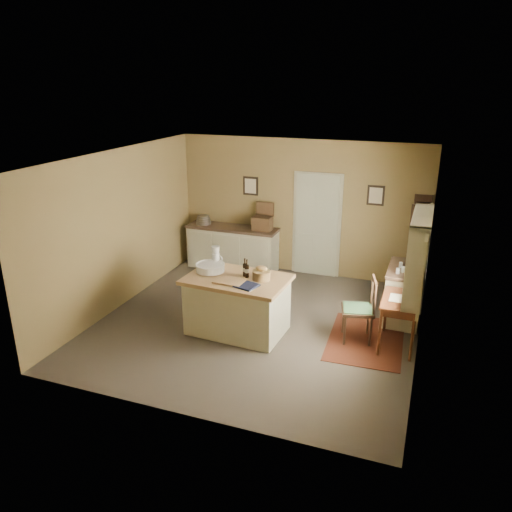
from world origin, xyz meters
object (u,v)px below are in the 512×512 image
at_px(right_cabinet, 404,293).
at_px(shelving_unit, 420,252).
at_px(desk_chair, 358,310).
at_px(work_island, 237,303).
at_px(writing_desk, 400,305).
at_px(sideboard, 233,246).

height_order(right_cabinet, shelving_unit, shelving_unit).
relative_size(desk_chair, shelving_unit, 0.54).
relative_size(right_cabinet, shelving_unit, 0.55).
relative_size(work_island, writing_desk, 1.87).
height_order(desk_chair, shelving_unit, shelving_unit).
bearing_deg(desk_chair, writing_desk, -10.51).
height_order(work_island, desk_chair, work_island).
bearing_deg(right_cabinet, shelving_unit, 80.00).
relative_size(sideboard, shelving_unit, 1.03).
distance_m(writing_desk, desk_chair, 0.62).
height_order(writing_desk, desk_chair, desk_chair).
distance_m(right_cabinet, shelving_unit, 0.98).
distance_m(work_island, desk_chair, 1.85).
bearing_deg(sideboard, desk_chair, -36.47).
height_order(desk_chair, right_cabinet, desk_chair).
bearing_deg(desk_chair, shelving_unit, 53.90).
bearing_deg(writing_desk, sideboard, 148.86).
xyz_separation_m(sideboard, desk_chair, (2.94, -2.17, 0.02)).
height_order(sideboard, shelving_unit, shelving_unit).
bearing_deg(shelving_unit, work_island, -139.57).
xyz_separation_m(writing_desk, right_cabinet, (-0.00, 0.94, -0.21)).
bearing_deg(sideboard, writing_desk, -31.14).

